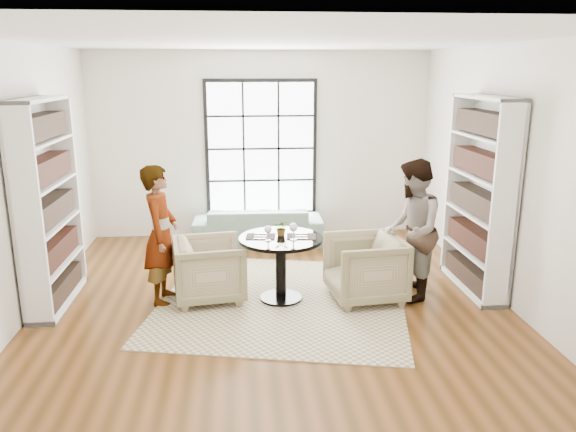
{
  "coord_description": "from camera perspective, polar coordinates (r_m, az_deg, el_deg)",
  "views": [
    {
      "loc": [
        -0.37,
        -6.17,
        2.7
      ],
      "look_at": [
        0.21,
        0.4,
        0.97
      ],
      "focal_mm": 35.0,
      "sensor_mm": 36.0,
      "label": 1
    }
  ],
  "objects": [
    {
      "name": "ground",
      "position": [
        6.74,
        -1.52,
        -8.93
      ],
      "size": [
        6.0,
        6.0,
        0.0
      ],
      "primitive_type": "plane",
      "color": "brown"
    },
    {
      "name": "room_shell",
      "position": [
        6.87,
        -1.88,
        2.56
      ],
      "size": [
        6.0,
        6.01,
        6.0
      ],
      "color": "silver",
      "rests_on": "ground"
    },
    {
      "name": "rug",
      "position": [
        6.83,
        -0.58,
        -8.54
      ],
      "size": [
        3.4,
        3.4,
        0.01
      ],
      "primitive_type": "cube",
      "rotation": [
        0.0,
        0.0,
        -0.21
      ],
      "color": "#C3B092",
      "rests_on": "ground"
    },
    {
      "name": "pedestal_table",
      "position": [
        6.66,
        -0.73,
        -3.97
      ],
      "size": [
        0.99,
        0.99,
        0.79
      ],
      "rotation": [
        0.0,
        0.0,
        -0.1
      ],
      "color": "black",
      "rests_on": "ground"
    },
    {
      "name": "sofa",
      "position": [
        8.95,
        -3.07,
        -0.92
      ],
      "size": [
        2.04,
        0.85,
        0.59
      ],
      "primitive_type": "imported",
      "rotation": [
        0.0,
        0.0,
        3.11
      ],
      "color": "#769D93",
      "rests_on": "ground"
    },
    {
      "name": "armchair_left",
      "position": [
        6.82,
        -7.98,
        -5.41
      ],
      "size": [
        0.94,
        0.92,
        0.75
      ],
      "primitive_type": "imported",
      "rotation": [
        0.0,
        0.0,
        1.72
      ],
      "color": "tan",
      "rests_on": "ground"
    },
    {
      "name": "armchair_right",
      "position": [
        6.8,
        7.82,
        -5.28
      ],
      "size": [
        0.95,
        0.93,
        0.79
      ],
      "primitive_type": "imported",
      "rotation": [
        0.0,
        0.0,
        -1.47
      ],
      "color": "tan",
      "rests_on": "ground"
    },
    {
      "name": "person_left",
      "position": [
        6.73,
        -12.8,
        -1.87
      ],
      "size": [
        0.44,
        0.63,
        1.65
      ],
      "primitive_type": "imported",
      "rotation": [
        0.0,
        0.0,
        1.49
      ],
      "color": "gray",
      "rests_on": "ground"
    },
    {
      "name": "person_right",
      "position": [
        6.81,
        12.47,
        -1.45
      ],
      "size": [
        0.85,
        0.98,
        1.7
      ],
      "primitive_type": "imported",
      "rotation": [
        0.0,
        0.0,
        -1.86
      ],
      "color": "gray",
      "rests_on": "ground"
    },
    {
      "name": "placemat_left",
      "position": [
        6.62,
        -2.8,
        -2.09
      ],
      "size": [
        0.36,
        0.29,
        0.01
      ],
      "primitive_type": "cube",
      "rotation": [
        0.0,
        0.0,
        -0.1
      ],
      "color": "black",
      "rests_on": "pedestal_table"
    },
    {
      "name": "placemat_right",
      "position": [
        6.61,
        1.36,
        -2.09
      ],
      "size": [
        0.36,
        0.29,
        0.01
      ],
      "primitive_type": "cube",
      "rotation": [
        0.0,
        0.0,
        -0.1
      ],
      "color": "black",
      "rests_on": "pedestal_table"
    },
    {
      "name": "cutlery_left",
      "position": [
        6.62,
        -2.8,
        -2.04
      ],
      "size": [
        0.16,
        0.23,
        0.01
      ],
      "primitive_type": null,
      "rotation": [
        0.0,
        0.0,
        -0.1
      ],
      "color": "silver",
      "rests_on": "placemat_left"
    },
    {
      "name": "cutlery_right",
      "position": [
        6.61,
        1.36,
        -2.03
      ],
      "size": [
        0.16,
        0.23,
        0.01
      ],
      "primitive_type": null,
      "rotation": [
        0.0,
        0.0,
        -0.1
      ],
      "color": "silver",
      "rests_on": "placemat_right"
    },
    {
      "name": "wine_glass_left",
      "position": [
        6.42,
        -2.04,
        -1.41
      ],
      "size": [
        0.08,
        0.08,
        0.19
      ],
      "color": "silver",
      "rests_on": "pedestal_table"
    },
    {
      "name": "wine_glass_right",
      "position": [
        6.45,
        0.56,
        -1.21
      ],
      "size": [
        0.09,
        0.09,
        0.21
      ],
      "color": "silver",
      "rests_on": "pedestal_table"
    },
    {
      "name": "flower_centerpiece",
      "position": [
        6.64,
        -0.65,
        -1.21
      ],
      "size": [
        0.2,
        0.19,
        0.19
      ],
      "primitive_type": "imported",
      "rotation": [
        0.0,
        0.0,
        -0.26
      ],
      "color": "gray",
      "rests_on": "pedestal_table"
    }
  ]
}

